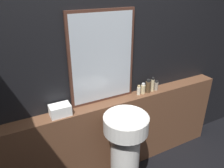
# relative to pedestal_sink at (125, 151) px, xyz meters

# --- Properties ---
(wall_back) EXTENTS (8.00, 0.06, 2.50)m
(wall_back) POSITION_rel_pedestal_sink_xyz_m (0.04, 0.47, 0.70)
(wall_back) COLOR black
(wall_back) RESTS_ON ground_plane
(vanity_counter) EXTENTS (2.80, 0.17, 0.91)m
(vanity_counter) POSITION_rel_pedestal_sink_xyz_m (0.04, 0.35, -0.10)
(vanity_counter) COLOR brown
(vanity_counter) RESTS_ON ground_plane
(pedestal_sink) EXTENTS (0.41, 0.41, 0.95)m
(pedestal_sink) POSITION_rel_pedestal_sink_xyz_m (0.00, 0.00, 0.00)
(pedestal_sink) COLOR white
(pedestal_sink) RESTS_ON ground_plane
(mirror) EXTENTS (0.67, 0.03, 0.90)m
(mirror) POSITION_rel_pedestal_sink_xyz_m (-0.02, 0.42, 0.81)
(mirror) COLOR #47281E
(mirror) RESTS_ON vanity_counter
(towel_stack) EXTENTS (0.19, 0.13, 0.10)m
(towel_stack) POSITION_rel_pedestal_sink_xyz_m (-0.49, 0.35, 0.41)
(towel_stack) COLOR white
(towel_stack) RESTS_ON vanity_counter
(shampoo_bottle) EXTENTS (0.04, 0.04, 0.11)m
(shampoo_bottle) POSITION_rel_pedestal_sink_xyz_m (0.37, 0.35, 0.41)
(shampoo_bottle) COLOR beige
(shampoo_bottle) RESTS_ON vanity_counter
(conditioner_bottle) EXTENTS (0.05, 0.05, 0.12)m
(conditioner_bottle) POSITION_rel_pedestal_sink_xyz_m (0.43, 0.35, 0.41)
(conditioner_bottle) COLOR #C6B284
(conditioner_bottle) RESTS_ON vanity_counter
(lotion_bottle) EXTENTS (0.06, 0.06, 0.15)m
(lotion_bottle) POSITION_rel_pedestal_sink_xyz_m (0.49, 0.35, 0.43)
(lotion_bottle) COLOR #4C3823
(lotion_bottle) RESTS_ON vanity_counter
(body_wash_bottle) EXTENTS (0.04, 0.04, 0.16)m
(body_wash_bottle) POSITION_rel_pedestal_sink_xyz_m (0.55, 0.35, 0.43)
(body_wash_bottle) COLOR #C6B284
(body_wash_bottle) RESTS_ON vanity_counter
(hand_soap_bottle) EXTENTS (0.04, 0.04, 0.11)m
(hand_soap_bottle) POSITION_rel_pedestal_sink_xyz_m (0.61, 0.35, 0.41)
(hand_soap_bottle) COLOR gray
(hand_soap_bottle) RESTS_ON vanity_counter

